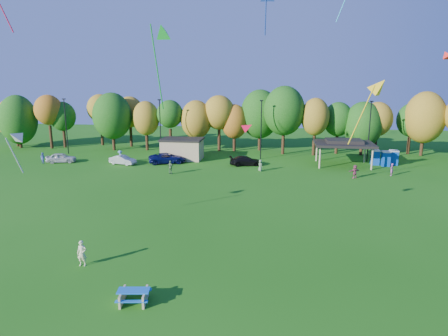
# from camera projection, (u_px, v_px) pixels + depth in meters

# --- Properties ---
(ground) EXTENTS (160.00, 160.00, 0.00)m
(ground) POSITION_uv_depth(u_px,v_px,m) (194.00, 290.00, 23.92)
(ground) COLOR #19600F
(ground) RESTS_ON ground
(tree_line) EXTENTS (93.57, 10.55, 11.15)m
(tree_line) POSITION_uv_depth(u_px,v_px,m) (245.00, 117.00, 66.69)
(tree_line) COLOR black
(tree_line) RESTS_ON ground
(lamp_posts) EXTENTS (64.50, 0.25, 9.09)m
(lamp_posts) POSITION_uv_depth(u_px,v_px,m) (261.00, 128.00, 61.19)
(lamp_posts) COLOR black
(lamp_posts) RESTS_ON ground
(utility_building) EXTENTS (6.30, 4.30, 3.25)m
(utility_building) POSITION_uv_depth(u_px,v_px,m) (182.00, 149.00, 61.60)
(utility_building) COLOR tan
(utility_building) RESTS_ON ground
(pavilion) EXTENTS (8.20, 6.20, 3.77)m
(pavilion) POSITION_uv_depth(u_px,v_px,m) (344.00, 143.00, 57.05)
(pavilion) COLOR tan
(pavilion) RESTS_ON ground
(porta_potties) EXTENTS (3.75, 2.07, 2.18)m
(porta_potties) POSITION_uv_depth(u_px,v_px,m) (385.00, 158.00, 57.53)
(porta_potties) COLOR #0C42A6
(porta_potties) RESTS_ON ground
(picnic_table) EXTENTS (1.99, 1.73, 0.78)m
(picnic_table) POSITION_uv_depth(u_px,v_px,m) (134.00, 295.00, 22.48)
(picnic_table) COLOR tan
(picnic_table) RESTS_ON ground
(kite_flyer) EXTENTS (0.68, 0.48, 1.77)m
(kite_flyer) POSITION_uv_depth(u_px,v_px,m) (82.00, 253.00, 26.81)
(kite_flyer) COLOR beige
(kite_flyer) RESTS_ON ground
(car_a) EXTENTS (4.54, 2.76, 1.44)m
(car_a) POSITION_uv_depth(u_px,v_px,m) (61.00, 158.00, 59.44)
(car_a) COLOR silver
(car_a) RESTS_ON ground
(car_b) EXTENTS (4.22, 2.36, 1.32)m
(car_b) POSITION_uv_depth(u_px,v_px,m) (123.00, 160.00, 58.14)
(car_b) COLOR #AEAFB4
(car_b) RESTS_ON ground
(car_c) EXTENTS (5.99, 4.18, 1.52)m
(car_c) POSITION_uv_depth(u_px,v_px,m) (167.00, 158.00, 58.98)
(car_c) COLOR #0D124F
(car_c) RESTS_ON ground
(car_d) EXTENTS (4.98, 2.96, 1.35)m
(car_d) POSITION_uv_depth(u_px,v_px,m) (246.00, 161.00, 57.51)
(car_d) COLOR black
(car_d) RESTS_ON ground
(far_person_0) EXTENTS (1.62, 1.24, 1.71)m
(far_person_0) POSITION_uv_depth(u_px,v_px,m) (355.00, 172.00, 50.18)
(far_person_0) COLOR #A94666
(far_person_0) RESTS_ON ground
(far_person_1) EXTENTS (0.57, 0.69, 1.63)m
(far_person_1) POSITION_uv_depth(u_px,v_px,m) (392.00, 170.00, 51.46)
(far_person_1) COLOR #A44D98
(far_person_1) RESTS_ON ground
(far_person_2) EXTENTS (0.93, 0.83, 1.60)m
(far_person_2) POSITION_uv_depth(u_px,v_px,m) (43.00, 158.00, 58.92)
(far_person_2) COLOR #576AC0
(far_person_2) RESTS_ON ground
(far_person_3) EXTENTS (1.35, 1.23, 1.83)m
(far_person_3) POSITION_uv_depth(u_px,v_px,m) (120.00, 156.00, 59.43)
(far_person_3) COLOR #5288B6
(far_person_3) RESTS_ON ground
(far_person_4) EXTENTS (1.14, 0.76, 1.80)m
(far_person_4) POSITION_uv_depth(u_px,v_px,m) (171.00, 167.00, 52.33)
(far_person_4) COLOR #56804E
(far_person_4) RESTS_ON ground
(far_person_5) EXTENTS (0.85, 0.91, 1.56)m
(far_person_5) POSITION_uv_depth(u_px,v_px,m) (260.00, 166.00, 53.96)
(far_person_5) COLOR #65855B
(far_person_5) RESTS_ON ground
(kite_4) EXTENTS (1.08, 0.84, 1.09)m
(kite_4) POSITION_uv_depth(u_px,v_px,m) (248.00, 127.00, 30.25)
(kite_4) COLOR red
(kite_8) EXTENTS (1.50, 2.18, 3.47)m
(kite_8) POSITION_uv_depth(u_px,v_px,m) (15.00, 137.00, 30.56)
(kite_8) COLOR #BABABA
(kite_11) EXTENTS (3.34, 2.15, 5.55)m
(kite_11) POSITION_uv_depth(u_px,v_px,m) (379.00, 87.00, 31.17)
(kite_11) COLOR gold
(kite_12) EXTENTS (1.36, 1.55, 1.27)m
(kite_12) POSITION_uv_depth(u_px,v_px,m) (446.00, 55.00, 41.90)
(kite_12) COLOR red
(kite_13) EXTENTS (1.49, 4.33, 7.43)m
(kite_13) POSITION_uv_depth(u_px,v_px,m) (162.00, 32.00, 33.37)
(kite_13) COLOR green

